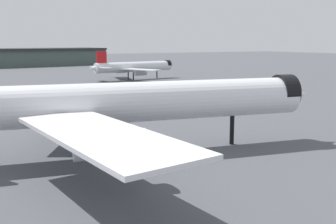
# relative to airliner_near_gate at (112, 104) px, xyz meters

# --- Properties ---
(ground) EXTENTS (900.00, 900.00, 0.00)m
(ground) POSITION_rel_airliner_near_gate_xyz_m (2.73, 1.77, -7.15)
(ground) COLOR #4C4F54
(airliner_near_gate) EXTENTS (62.12, 55.99, 16.23)m
(airliner_near_gate) POSITION_rel_airliner_near_gate_xyz_m (0.00, 0.00, 0.00)
(airliner_near_gate) COLOR white
(airliner_near_gate) RESTS_ON ground
(airliner_far_taxiway) EXTENTS (40.27, 36.53, 11.92)m
(airliner_far_taxiway) POSITION_rel_airliner_near_gate_xyz_m (48.54, 99.87, -1.89)
(airliner_far_taxiway) COLOR silver
(airliner_far_taxiway) RESTS_ON ground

